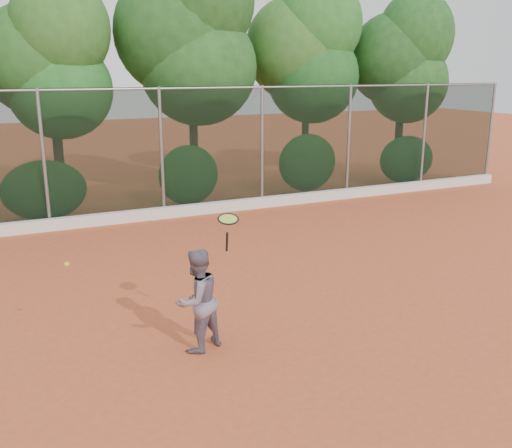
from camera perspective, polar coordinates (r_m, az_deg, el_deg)
name	(u,v)px	position (r m, az deg, el deg)	size (l,w,h in m)	color
ground	(281,309)	(9.78, 2.51, -8.48)	(80.00, 80.00, 0.00)	#C6542E
concrete_curb	(166,212)	(15.79, -8.99, 1.15)	(24.00, 0.20, 0.30)	silver
tennis_player	(197,300)	(8.20, -5.90, -7.61)	(0.73, 0.57, 1.51)	slate
chainlink_fence	(161,149)	(15.64, -9.43, 7.37)	(24.09, 0.09, 3.50)	black
foliage_backdrop	(119,52)	(17.30, -13.50, 16.35)	(23.70, 3.63, 7.55)	#3A2616
tennis_racket	(228,222)	(7.96, -2.81, 0.24)	(0.37, 0.37, 0.56)	black
tennis_ball_in_flight	(67,264)	(8.07, -18.40, -3.85)	(0.07, 0.07, 0.07)	gold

